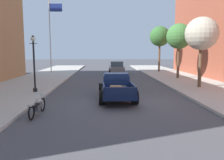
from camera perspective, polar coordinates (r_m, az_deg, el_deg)
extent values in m
plane|color=#47474C|center=(13.09, 1.22, -5.65)|extent=(140.00, 140.00, 0.00)
cube|color=#0F1938|center=(13.84, 1.13, -2.67)|extent=(1.89, 4.94, 0.24)
cube|color=#0F1938|center=(14.10, 1.02, -0.34)|extent=(1.59, 1.14, 0.80)
cube|color=#0F1938|center=(14.00, 1.04, 1.50)|extent=(1.46, 0.97, 0.12)
cube|color=#3D4C5B|center=(14.65, 0.84, 0.57)|extent=(1.33, 0.07, 0.44)
cube|color=#0F1938|center=(15.41, 0.63, -0.22)|extent=(1.36, 1.53, 0.52)
cube|color=silver|center=(16.20, 0.42, 0.07)|extent=(0.68, 0.12, 0.47)
cube|color=#0F1938|center=(12.44, 1.66, -3.14)|extent=(1.74, 2.14, 0.04)
cube|color=#0F1938|center=(12.36, -2.08, -2.18)|extent=(0.13, 2.10, 0.44)
cube|color=#0F1938|center=(12.50, 5.36, -2.10)|extent=(0.13, 2.10, 0.44)
cube|color=#0F1938|center=(11.41, 2.13, -2.97)|extent=(1.62, 0.12, 0.44)
cube|color=#0F1938|center=(13.40, 1.27, -1.44)|extent=(1.62, 0.12, 0.44)
cylinder|color=black|center=(15.15, -2.68, -2.35)|extent=(0.38, 0.81, 0.80)
cylinder|color=silver|center=(15.14, -3.38, -2.35)|extent=(0.03, 0.66, 0.66)
cylinder|color=silver|center=(15.14, -3.42, -2.36)|extent=(0.03, 0.24, 0.24)
cylinder|color=black|center=(15.28, 4.07, -2.28)|extent=(0.38, 0.81, 0.80)
cylinder|color=silver|center=(15.30, 4.76, -2.27)|extent=(0.03, 0.66, 0.66)
cylinder|color=silver|center=(15.30, 4.79, -2.27)|extent=(0.03, 0.24, 0.24)
cylinder|color=black|center=(12.50, -2.48, -4.41)|extent=(0.38, 0.81, 0.80)
cylinder|color=silver|center=(12.49, -3.33, -4.41)|extent=(0.03, 0.66, 0.66)
cylinder|color=silver|center=(12.49, -3.38, -4.41)|extent=(0.03, 0.24, 0.24)
cylinder|color=black|center=(12.66, 5.69, -4.29)|extent=(0.38, 0.81, 0.80)
cylinder|color=silver|center=(12.69, 6.52, -4.27)|extent=(0.03, 0.66, 0.66)
cylinder|color=silver|center=(12.69, 6.57, -4.27)|extent=(0.03, 0.24, 0.24)
cube|color=brown|center=(12.04, 0.96, -2.42)|extent=(0.61, 0.46, 0.40)
cube|color=#3D2D1E|center=(12.04, 0.96, -2.42)|extent=(0.62, 0.07, 0.42)
cube|color=#2D2D33|center=(12.73, 2.53, -2.18)|extent=(0.48, 0.38, 0.28)
torus|color=black|center=(11.68, -17.00, -5.88)|extent=(0.11, 0.67, 0.67)
torus|color=black|center=(10.36, -19.54, -7.65)|extent=(0.11, 0.67, 0.67)
cube|color=#4C4C51|center=(10.96, -18.29, -6.52)|extent=(0.27, 0.45, 0.28)
ellipsoid|color=gray|center=(11.13, -17.90, -5.07)|extent=(0.29, 0.54, 0.24)
cube|color=black|center=(10.69, -18.77, -6.05)|extent=(0.25, 0.57, 0.10)
cylinder|color=silver|center=(11.56, -17.15, -4.49)|extent=(0.07, 0.26, 0.58)
cylinder|color=silver|center=(11.40, -17.39, -3.23)|extent=(0.62, 0.07, 0.04)
cube|color=gray|center=(10.28, -19.62, -5.92)|extent=(0.20, 0.41, 0.06)
cube|color=slate|center=(29.31, 1.14, 2.72)|extent=(1.75, 4.31, 0.80)
cube|color=#384C5B|center=(29.12, 1.16, 4.11)|extent=(1.54, 2.01, 0.64)
cylinder|color=black|center=(30.58, -0.56, 2.38)|extent=(0.23, 0.66, 0.66)
cylinder|color=black|center=(30.68, 2.52, 2.39)|extent=(0.23, 0.66, 0.66)
cylinder|color=black|center=(28.01, -0.38, 1.94)|extent=(0.23, 0.66, 0.66)
cylinder|color=black|center=(28.12, 2.99, 1.95)|extent=(0.23, 0.66, 0.66)
cylinder|color=black|center=(16.56, -18.69, -2.36)|extent=(0.28, 0.28, 0.24)
cylinder|color=black|center=(16.37, -18.93, 3.59)|extent=(0.12, 0.12, 3.20)
cylinder|color=black|center=(16.35, -19.14, 8.66)|extent=(0.50, 0.04, 0.04)
sphere|color=silver|center=(16.37, -19.19, 9.75)|extent=(0.32, 0.32, 0.32)
cone|color=black|center=(16.38, -19.21, 10.38)|extent=(0.24, 0.24, 0.14)
cylinder|color=#B2B2B7|center=(31.32, -15.25, 10.16)|extent=(0.12, 0.12, 9.00)
sphere|color=gold|center=(31.90, -15.54, 18.39)|extent=(0.16, 0.16, 0.16)
cube|color=navy|center=(31.59, -13.90, 17.21)|extent=(1.60, 0.03, 1.00)
cylinder|color=brown|center=(18.86, 21.21, 3.14)|extent=(0.26, 0.26, 3.16)
sphere|color=#ADA893|center=(18.87, 21.56, 10.79)|extent=(2.50, 2.50, 2.50)
cylinder|color=brown|center=(24.58, 16.26, 4.37)|extent=(0.26, 0.26, 3.33)
sphere|color=#3D7538|center=(24.60, 16.48, 10.49)|extent=(2.57, 2.57, 2.57)
cylinder|color=brown|center=(32.00, 11.76, 5.49)|extent=(0.26, 0.26, 3.75)
sphere|color=#33662D|center=(32.05, 11.90, 10.67)|extent=(2.72, 2.72, 2.72)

